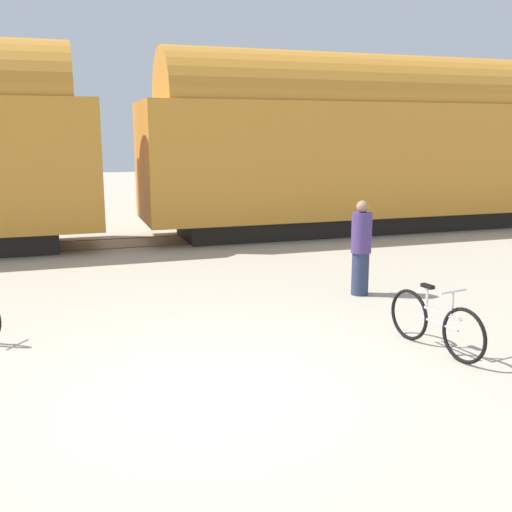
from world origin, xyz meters
name	(u,v)px	position (x,y,z in m)	size (l,w,h in m)	color
ground_plane	(213,390)	(0.00, 0.00, 0.00)	(80.00, 80.00, 0.00)	#B2A893
freight_train	(119,142)	(0.00, 9.92, 2.70)	(58.65, 3.00, 5.17)	black
rail_near	(127,248)	(0.00, 9.20, 0.01)	(70.65, 0.07, 0.01)	#4C4238
rail_far	(121,238)	(0.00, 10.64, 0.01)	(70.65, 0.07, 0.01)	#4C4238
bicycle_silver	(435,323)	(3.20, 0.32, 0.39)	(0.46, 1.75, 0.92)	black
person_in_purple	(361,248)	(3.60, 3.24, 0.87)	(0.37, 0.37, 1.74)	#283351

